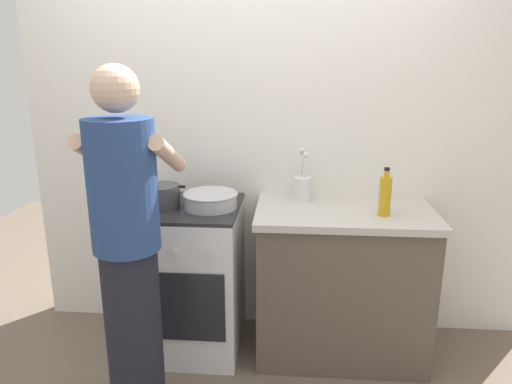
# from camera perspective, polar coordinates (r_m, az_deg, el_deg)

# --- Properties ---
(ground) EXTENTS (6.00, 6.00, 0.00)m
(ground) POSITION_cam_1_polar(r_m,az_deg,el_deg) (2.97, -1.22, -19.55)
(ground) COLOR #6B5B4C
(back_wall) EXTENTS (3.20, 0.10, 2.50)m
(back_wall) POSITION_cam_1_polar(r_m,az_deg,el_deg) (2.95, 3.52, 6.62)
(back_wall) COLOR silver
(back_wall) RESTS_ON ground
(countertop) EXTENTS (1.00, 0.60, 0.90)m
(countertop) POSITION_cam_1_polar(r_m,az_deg,el_deg) (2.87, 10.22, -10.64)
(countertop) COLOR brown
(countertop) RESTS_ON ground
(stove_range) EXTENTS (0.60, 0.62, 0.90)m
(stove_range) POSITION_cam_1_polar(r_m,az_deg,el_deg) (2.92, -7.94, -10.14)
(stove_range) COLOR silver
(stove_range) RESTS_ON ground
(pot) EXTENTS (0.28, 0.21, 0.13)m
(pot) POSITION_cam_1_polar(r_m,az_deg,el_deg) (2.74, -11.34, -0.49)
(pot) COLOR #38383D
(pot) RESTS_ON stove_range
(mixing_bowl) EXTENTS (0.31, 0.31, 0.09)m
(mixing_bowl) POSITION_cam_1_polar(r_m,az_deg,el_deg) (2.69, -5.52, -0.89)
(mixing_bowl) COLOR #B7B7BC
(mixing_bowl) RESTS_ON stove_range
(utensil_crock) EXTENTS (0.10, 0.10, 0.31)m
(utensil_crock) POSITION_cam_1_polar(r_m,az_deg,el_deg) (2.83, 5.61, 0.76)
(utensil_crock) COLOR silver
(utensil_crock) RESTS_ON countertop
(oil_bottle) EXTENTS (0.07, 0.07, 0.27)m
(oil_bottle) POSITION_cam_1_polar(r_m,az_deg,el_deg) (2.62, 15.28, -0.39)
(oil_bottle) COLOR gold
(oil_bottle) RESTS_ON countertop
(person) EXTENTS (0.41, 0.50, 1.70)m
(person) POSITION_cam_1_polar(r_m,az_deg,el_deg) (2.22, -15.10, -7.47)
(person) COLOR black
(person) RESTS_ON ground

